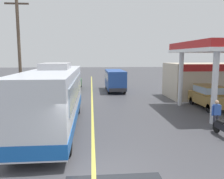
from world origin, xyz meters
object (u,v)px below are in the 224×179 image
(coach_bus_main, at_px, (54,98))
(pedestrian_near_pump, at_px, (216,113))
(minibus_opposing_lane, at_px, (115,79))
(motorcycle_parked_forecourt, at_px, (223,128))
(car_trailing_behind_bus, at_px, (74,81))
(car_at_pump, at_px, (209,95))

(coach_bus_main, bearing_deg, pedestrian_near_pump, -6.81)
(minibus_opposing_lane, relative_size, motorcycle_parked_forecourt, 3.41)
(motorcycle_parked_forecourt, bearing_deg, car_trailing_behind_bus, 115.07)
(coach_bus_main, xyz_separation_m, minibus_opposing_lane, (4.88, 14.02, -0.25))
(car_at_pump, relative_size, motorcycle_parked_forecourt, 2.33)
(pedestrian_near_pump, xyz_separation_m, car_trailing_behind_bus, (-9.12, 17.70, 0.08))
(pedestrian_near_pump, bearing_deg, car_at_pump, 66.51)
(car_at_pump, bearing_deg, pedestrian_near_pump, -113.49)
(car_at_pump, height_order, car_trailing_behind_bus, same)
(coach_bus_main, xyz_separation_m, car_trailing_behind_bus, (-0.04, 16.62, -0.71))
(motorcycle_parked_forecourt, relative_size, car_trailing_behind_bus, 0.43)
(coach_bus_main, xyz_separation_m, pedestrian_near_pump, (9.08, -1.08, -0.79))
(motorcycle_parked_forecourt, height_order, car_trailing_behind_bus, car_trailing_behind_bus)
(pedestrian_near_pump, bearing_deg, coach_bus_main, 173.19)
(pedestrian_near_pump, bearing_deg, car_trailing_behind_bus, 117.25)
(car_trailing_behind_bus, bearing_deg, car_at_pump, -47.16)
(coach_bus_main, bearing_deg, minibus_opposing_lane, 70.81)
(minibus_opposing_lane, bearing_deg, pedestrian_near_pump, -74.48)
(motorcycle_parked_forecourt, bearing_deg, pedestrian_near_pump, 76.67)
(car_at_pump, xyz_separation_m, motorcycle_parked_forecourt, (-2.61, -6.54, -0.57))
(coach_bus_main, relative_size, motorcycle_parked_forecourt, 6.13)
(coach_bus_main, height_order, minibus_opposing_lane, coach_bus_main)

